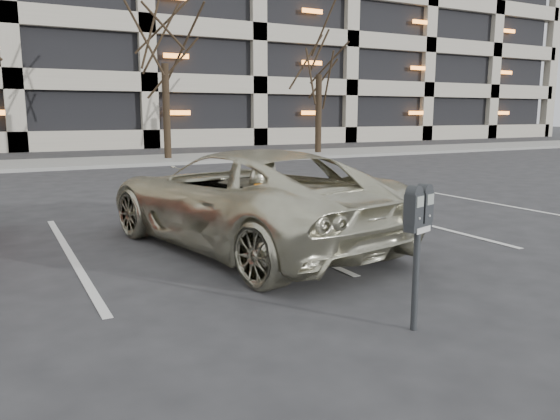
# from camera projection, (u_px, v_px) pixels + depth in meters

# --- Properties ---
(ground) EXTENTS (140.00, 140.00, 0.00)m
(ground) POSITION_uv_depth(u_px,v_px,m) (235.00, 288.00, 5.91)
(ground) COLOR #28282B
(ground) RESTS_ON ground
(sidewalk) EXTENTS (80.00, 4.00, 0.12)m
(sidewalk) POSITION_uv_depth(u_px,v_px,m) (61.00, 164.00, 19.82)
(sidewalk) COLOR gray
(sidewalk) RESTS_ON ground
(stall_lines) EXTENTS (16.90, 5.20, 0.00)m
(stall_lines) POSITION_uv_depth(u_px,v_px,m) (70.00, 255.00, 7.27)
(stall_lines) COLOR silver
(stall_lines) RESTS_ON ground
(parking_garage) EXTENTS (52.00, 20.00, 19.00)m
(parking_garage) POSITION_uv_depth(u_px,v_px,m) (200.00, 9.00, 39.26)
(parking_garage) COLOR black
(parking_garage) RESTS_ON ground
(tree_c) EXTENTS (3.68, 3.68, 8.35)m
(tree_c) POSITION_uv_depth(u_px,v_px,m) (163.00, 1.00, 20.62)
(tree_c) COLOR black
(tree_c) RESTS_ON ground
(tree_d) EXTENTS (3.49, 3.49, 7.93)m
(tree_d) POSITION_uv_depth(u_px,v_px,m) (320.00, 24.00, 23.90)
(tree_d) COLOR black
(tree_d) RESTS_ON ground
(parking_meter) EXTENTS (0.34, 0.22, 1.25)m
(parking_meter) POSITION_uv_depth(u_px,v_px,m) (418.00, 222.00, 4.59)
(parking_meter) COLOR black
(parking_meter) RESTS_ON ground
(suv_silver) EXTENTS (3.19, 5.31, 1.39)m
(suv_silver) POSITION_uv_depth(u_px,v_px,m) (245.00, 198.00, 7.68)
(suv_silver) COLOR beige
(suv_silver) RESTS_ON ground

